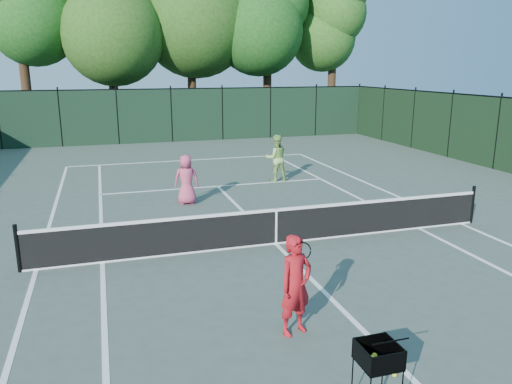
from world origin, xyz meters
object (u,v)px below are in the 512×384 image
object	(u,v)px
ball_hopper	(378,355)
loose_ball_midcourt	(394,375)
player_pink	(187,180)
player_green	(276,158)
coach	(296,285)

from	to	relation	value
ball_hopper	loose_ball_midcourt	distance (m)	1.10
player_pink	player_green	size ratio (longest dim) A/B	0.89
coach	player_pink	bearing A→B (deg)	73.85
coach	player_green	xyz separation A→B (m)	(3.45, 10.67, 0.05)
coach	ball_hopper	world-z (taller)	coach
coach	loose_ball_midcourt	distance (m)	1.97
coach	loose_ball_midcourt	xyz separation A→B (m)	(0.89, -1.56, -0.81)
player_pink	loose_ball_midcourt	xyz separation A→B (m)	(1.25, -9.99, -0.76)
player_pink	ball_hopper	xyz separation A→B (m)	(0.63, -10.52, -0.01)
ball_hopper	player_green	bearing A→B (deg)	76.58
player_green	loose_ball_midcourt	world-z (taller)	player_green
player_pink	loose_ball_midcourt	distance (m)	10.10
coach	player_green	bearing A→B (deg)	53.55
coach	player_green	world-z (taller)	player_green
loose_ball_midcourt	coach	bearing A→B (deg)	119.73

